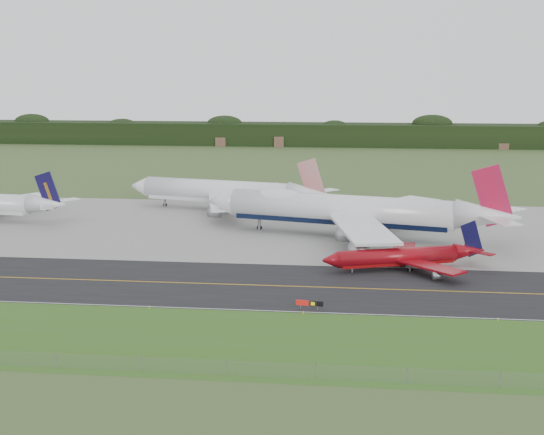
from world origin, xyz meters
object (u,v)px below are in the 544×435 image
Objects in this scene: jet_red_737 at (406,256)px; taxiway_sign at (309,303)px; jet_star_tail at (227,192)px; jet_ba_747 at (351,210)px.

jet_red_737 reaches higher than taxiway_sign.
taxiway_sign is at bearing -71.78° from jet_star_tail.
jet_ba_747 is at bearing 83.86° from taxiway_sign.
jet_ba_747 is 32.29m from jet_red_737.
taxiway_sign is (-6.38, -59.29, -5.58)m from jet_ba_747.
jet_ba_747 is at bearing -41.36° from jet_star_tail.
jet_ba_747 is 59.90m from taxiway_sign.
jet_ba_747 is at bearing 111.67° from jet_red_737.
jet_star_tail is (-48.29, 61.88, 2.84)m from jet_red_737.
jet_ba_747 is 2.23× the size of jet_red_737.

